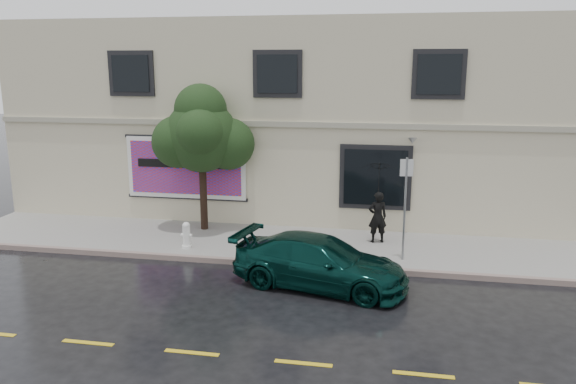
% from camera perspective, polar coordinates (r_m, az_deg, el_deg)
% --- Properties ---
extents(ground, '(90.00, 90.00, 0.00)m').
position_cam_1_polar(ground, '(14.53, -4.96, -9.41)').
color(ground, black).
rests_on(ground, ground).
extents(sidewalk, '(20.00, 3.50, 0.15)m').
position_cam_1_polar(sidewalk, '(17.46, -2.13, -5.25)').
color(sidewalk, gray).
rests_on(sidewalk, ground).
extents(curb, '(20.00, 0.18, 0.16)m').
position_cam_1_polar(curb, '(15.85, -3.52, -7.16)').
color(curb, gray).
rests_on(curb, ground).
extents(road_marking, '(19.00, 0.12, 0.01)m').
position_cam_1_polar(road_marking, '(11.52, -9.74, -15.78)').
color(road_marking, gold).
rests_on(road_marking, ground).
extents(building, '(20.00, 8.12, 7.00)m').
position_cam_1_polar(building, '(22.34, 1.04, 7.70)').
color(building, beige).
rests_on(building, ground).
extents(billboard, '(4.30, 0.16, 2.20)m').
position_cam_1_polar(billboard, '(19.44, -10.35, 2.43)').
color(billboard, white).
rests_on(billboard, ground).
extents(car, '(4.74, 2.85, 1.29)m').
position_cam_1_polar(car, '(14.21, 3.28, -7.13)').
color(car, black).
rests_on(car, ground).
extents(pedestrian, '(0.67, 0.54, 1.59)m').
position_cam_1_polar(pedestrian, '(17.34, 9.08, -2.53)').
color(pedestrian, black).
rests_on(pedestrian, sidewalk).
extents(umbrella, '(1.11, 1.11, 0.80)m').
position_cam_1_polar(umbrella, '(17.07, 9.22, 1.34)').
color(umbrella, black).
rests_on(umbrella, pedestrian).
extents(street_tree, '(2.34, 2.34, 4.27)m').
position_cam_1_polar(street_tree, '(18.31, -8.78, 5.59)').
color(street_tree, black).
rests_on(street_tree, sidewalk).
extents(fire_hydrant, '(0.33, 0.31, 0.79)m').
position_cam_1_polar(fire_hydrant, '(16.98, -10.27, -4.35)').
color(fire_hydrant, white).
rests_on(fire_hydrant, sidewalk).
extents(sign_pole, '(0.36, 0.06, 2.89)m').
position_cam_1_polar(sign_pole, '(15.69, 11.82, -0.81)').
color(sign_pole, gray).
rests_on(sign_pole, sidewalk).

